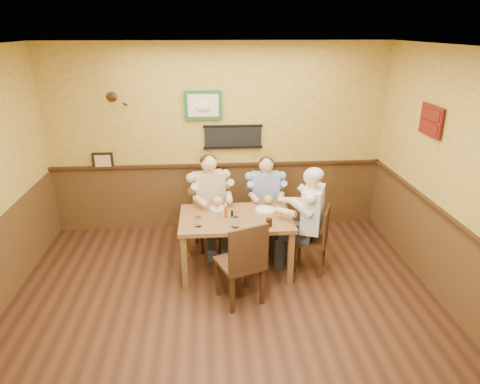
# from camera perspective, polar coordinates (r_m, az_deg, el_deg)

# --- Properties ---
(room) EXTENTS (5.02, 5.03, 2.81)m
(room) POSITION_cam_1_polar(r_m,az_deg,el_deg) (4.11, -0.30, 2.91)
(room) COLOR #321B0F
(room) RESTS_ON ground
(dining_table) EXTENTS (1.40, 0.90, 0.75)m
(dining_table) POSITION_cam_1_polar(r_m,az_deg,el_deg) (5.40, -0.57, -4.20)
(dining_table) COLOR brown
(dining_table) RESTS_ON ground
(chair_back_left) EXTENTS (0.49, 0.49, 0.87)m
(chair_back_left) POSITION_cam_1_polar(r_m,az_deg,el_deg) (6.07, -4.06, -3.60)
(chair_back_left) COLOR #3D2513
(chair_back_left) RESTS_ON ground
(chair_back_right) EXTENTS (0.38, 0.38, 0.81)m
(chair_back_right) POSITION_cam_1_polar(r_m,az_deg,el_deg) (6.26, 3.33, -3.07)
(chair_back_right) COLOR #3D2513
(chair_back_right) RESTS_ON ground
(chair_right_end) EXTENTS (0.53, 0.53, 0.87)m
(chair_right_end) POSITION_cam_1_polar(r_m,az_deg,el_deg) (5.58, 9.40, -6.18)
(chair_right_end) COLOR #3D2513
(chair_right_end) RESTS_ON ground
(chair_near_side) EXTENTS (0.61, 0.61, 1.02)m
(chair_near_side) POSITION_cam_1_polar(r_m,az_deg,el_deg) (4.88, -0.03, -9.17)
(chair_near_side) COLOR #3D2513
(chair_near_side) RESTS_ON ground
(diner_tan_shirt) EXTENTS (0.70, 0.70, 1.24)m
(diner_tan_shirt) POSITION_cam_1_polar(r_m,az_deg,el_deg) (6.00, -4.10, -1.99)
(diner_tan_shirt) COLOR beige
(diner_tan_shirt) RESTS_ON ground
(diner_blue_polo) EXTENTS (0.55, 0.55, 1.16)m
(diner_blue_polo) POSITION_cam_1_polar(r_m,az_deg,el_deg) (6.19, 3.36, -1.61)
(diner_blue_polo) COLOR #88A0CC
(diner_blue_polo) RESTS_ON ground
(diner_white_elder) EXTENTS (0.75, 0.75, 1.25)m
(diner_white_elder) POSITION_cam_1_polar(r_m,az_deg,el_deg) (5.50, 9.51, -4.44)
(diner_white_elder) COLOR silver
(diner_white_elder) RESTS_ON ground
(water_glass_left) EXTENTS (0.09, 0.09, 0.12)m
(water_glass_left) POSITION_cam_1_polar(r_m,az_deg,el_deg) (5.11, -5.58, -3.96)
(water_glass_left) COLOR silver
(water_glass_left) RESTS_ON dining_table
(water_glass_mid) EXTENTS (0.12, 0.12, 0.13)m
(water_glass_mid) POSITION_cam_1_polar(r_m,az_deg,el_deg) (5.07, -0.65, -4.03)
(water_glass_mid) COLOR white
(water_glass_mid) RESTS_ON dining_table
(cola_tumbler) EXTENTS (0.09, 0.09, 0.10)m
(cola_tumbler) POSITION_cam_1_polar(r_m,az_deg,el_deg) (5.11, 3.89, -4.06)
(cola_tumbler) COLOR black
(cola_tumbler) RESTS_ON dining_table
(hot_sauce_bottle) EXTENTS (0.04, 0.04, 0.17)m
(hot_sauce_bottle) POSITION_cam_1_polar(r_m,az_deg,el_deg) (5.32, -1.92, -2.54)
(hot_sauce_bottle) COLOR #B03712
(hot_sauce_bottle) RESTS_ON dining_table
(salt_shaker) EXTENTS (0.03, 0.03, 0.08)m
(salt_shaker) POSITION_cam_1_polar(r_m,az_deg,el_deg) (5.39, -2.28, -2.71)
(salt_shaker) COLOR silver
(salt_shaker) RESTS_ON dining_table
(pepper_shaker) EXTENTS (0.04, 0.04, 0.08)m
(pepper_shaker) POSITION_cam_1_polar(r_m,az_deg,el_deg) (5.35, -1.06, -2.92)
(pepper_shaker) COLOR black
(pepper_shaker) RESTS_ON dining_table
(plate_far_left) EXTENTS (0.27, 0.27, 0.01)m
(plate_far_left) POSITION_cam_1_polar(r_m,az_deg,el_deg) (5.59, -2.95, -2.20)
(plate_far_left) COLOR silver
(plate_far_left) RESTS_ON dining_table
(plate_far_right) EXTENTS (0.31, 0.31, 0.02)m
(plate_far_right) POSITION_cam_1_polar(r_m,az_deg,el_deg) (5.55, 3.38, -2.36)
(plate_far_right) COLOR silver
(plate_far_right) RESTS_ON dining_table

